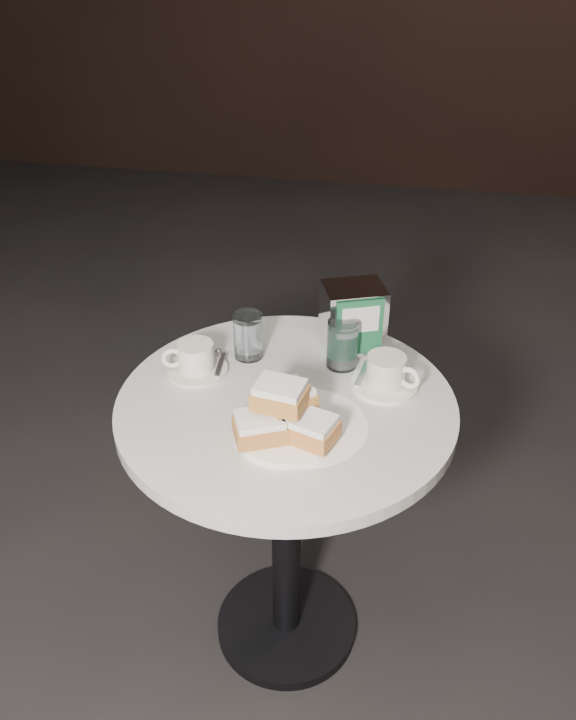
# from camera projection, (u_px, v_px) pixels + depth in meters

# --- Properties ---
(ground) EXTENTS (7.00, 7.00, 0.00)m
(ground) POSITION_uv_depth(u_px,v_px,m) (287.00, 627.00, 1.85)
(ground) COLOR black
(ground) RESTS_ON ground
(cafe_table) EXTENTS (0.70, 0.70, 0.74)m
(cafe_table) POSITION_uv_depth(u_px,v_px,m) (286.00, 472.00, 1.55)
(cafe_table) COLOR black
(cafe_table) RESTS_ON ground
(sugar_spill) EXTENTS (0.30, 0.30, 0.00)m
(sugar_spill) POSITION_uv_depth(u_px,v_px,m) (304.00, 425.00, 1.37)
(sugar_spill) COLOR white
(sugar_spill) RESTS_ON cafe_table
(beignet_plate) EXTENTS (0.21, 0.21, 0.12)m
(beignet_plate) POSITION_uv_depth(u_px,v_px,m) (285.00, 418.00, 1.31)
(beignet_plate) COLOR white
(beignet_plate) RESTS_ON cafe_table
(coffee_cup_left) EXTENTS (0.17, 0.17, 0.07)m
(coffee_cup_left) POSITION_uv_depth(u_px,v_px,m) (195.00, 360.00, 1.51)
(coffee_cup_left) COLOR beige
(coffee_cup_left) RESTS_ON cafe_table
(coffee_cup_right) EXTENTS (0.18, 0.18, 0.07)m
(coffee_cup_right) POSITION_uv_depth(u_px,v_px,m) (386.00, 374.00, 1.46)
(coffee_cup_right) COLOR white
(coffee_cup_right) RESTS_ON cafe_table
(water_glass_left) EXTENTS (0.08, 0.08, 0.11)m
(water_glass_left) POSITION_uv_depth(u_px,v_px,m) (248.00, 336.00, 1.55)
(water_glass_left) COLOR white
(water_glass_left) RESTS_ON cafe_table
(water_glass_right) EXTENTS (0.09, 0.09, 0.11)m
(water_glass_right) POSITION_uv_depth(u_px,v_px,m) (342.00, 345.00, 1.52)
(water_glass_right) COLOR white
(water_glass_right) RESTS_ON cafe_table
(napkin_dispenser) EXTENTS (0.16, 0.15, 0.15)m
(napkin_dispenser) POSITION_uv_depth(u_px,v_px,m) (353.00, 318.00, 1.57)
(napkin_dispenser) COLOR silver
(napkin_dispenser) RESTS_ON cafe_table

